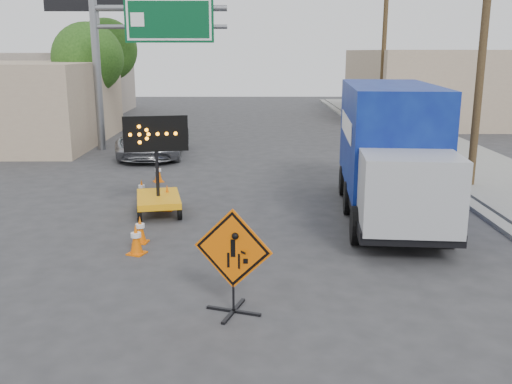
{
  "coord_description": "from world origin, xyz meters",
  "views": [
    {
      "loc": [
        0.57,
        -8.76,
        4.55
      ],
      "look_at": [
        0.67,
        2.88,
        1.66
      ],
      "focal_mm": 40.0,
      "sensor_mm": 36.0,
      "label": 1
    }
  ],
  "objects_px": {
    "arrow_board": "(158,192)",
    "pickup_truck": "(154,138)",
    "box_truck": "(390,158)",
    "construction_sign": "(233,259)"
  },
  "relations": [
    {
      "from": "construction_sign",
      "to": "arrow_board",
      "type": "height_order",
      "value": "arrow_board"
    },
    {
      "from": "construction_sign",
      "to": "arrow_board",
      "type": "relative_size",
      "value": 0.68
    },
    {
      "from": "arrow_board",
      "to": "pickup_truck",
      "type": "distance_m",
      "value": 9.55
    },
    {
      "from": "box_truck",
      "to": "arrow_board",
      "type": "bearing_deg",
      "value": -176.2
    },
    {
      "from": "construction_sign",
      "to": "box_truck",
      "type": "bearing_deg",
      "value": 75.25
    },
    {
      "from": "construction_sign",
      "to": "pickup_truck",
      "type": "height_order",
      "value": "construction_sign"
    },
    {
      "from": "arrow_board",
      "to": "pickup_truck",
      "type": "height_order",
      "value": "arrow_board"
    },
    {
      "from": "arrow_board",
      "to": "box_truck",
      "type": "height_order",
      "value": "box_truck"
    },
    {
      "from": "box_truck",
      "to": "construction_sign",
      "type": "bearing_deg",
      "value": -118.56
    },
    {
      "from": "construction_sign",
      "to": "pickup_truck",
      "type": "xyz_separation_m",
      "value": [
        -3.99,
        15.77,
        -0.22
      ]
    }
  ]
}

